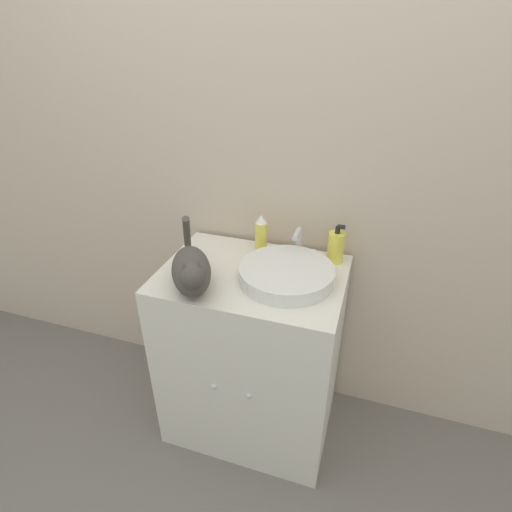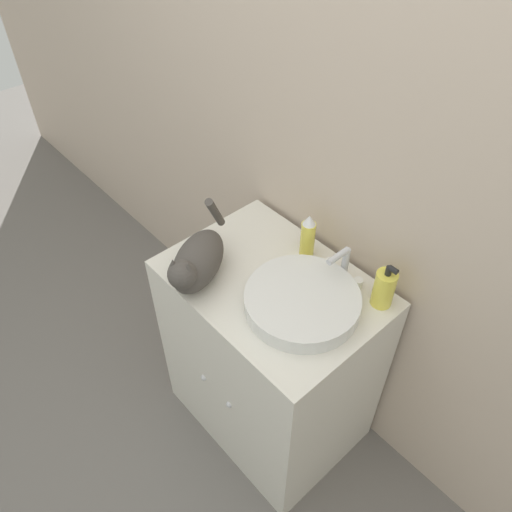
# 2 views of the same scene
# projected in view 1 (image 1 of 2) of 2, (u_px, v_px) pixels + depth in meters

# --- Properties ---
(ground_plane) EXTENTS (8.00, 8.00, 0.00)m
(ground_plane) POSITION_uv_depth(u_px,v_px,m) (234.00, 464.00, 1.81)
(ground_plane) COLOR slate
(wall_back) EXTENTS (6.00, 0.05, 2.50)m
(wall_back) POSITION_uv_depth(u_px,v_px,m) (275.00, 157.00, 1.66)
(wall_back) COLOR #C6B29E
(wall_back) RESTS_ON ground_plane
(vanity_cabinet) EXTENTS (0.74, 0.55, 0.86)m
(vanity_cabinet) POSITION_uv_depth(u_px,v_px,m) (253.00, 353.00, 1.81)
(vanity_cabinet) COLOR silver
(vanity_cabinet) RESTS_ON ground_plane
(sink_basin) EXTENTS (0.37, 0.37, 0.06)m
(sink_basin) POSITION_uv_depth(u_px,v_px,m) (287.00, 274.00, 1.54)
(sink_basin) COLOR silver
(sink_basin) RESTS_ON vanity_cabinet
(faucet) EXTENTS (0.16, 0.11, 0.14)m
(faucet) POSITION_uv_depth(u_px,v_px,m) (298.00, 244.00, 1.68)
(faucet) COLOR silver
(faucet) RESTS_ON vanity_cabinet
(cat) EXTENTS (0.26, 0.36, 0.24)m
(cat) POSITION_uv_depth(u_px,v_px,m) (191.00, 270.00, 1.46)
(cat) COLOR #47423D
(cat) RESTS_ON vanity_cabinet
(soap_bottle) EXTENTS (0.07, 0.07, 0.17)m
(soap_bottle) POSITION_uv_depth(u_px,v_px,m) (336.00, 247.00, 1.65)
(soap_bottle) COLOR #EADB4C
(soap_bottle) RESTS_ON vanity_cabinet
(spray_bottle) EXTENTS (0.05, 0.05, 0.17)m
(spray_bottle) POSITION_uv_depth(u_px,v_px,m) (261.00, 234.00, 1.71)
(spray_bottle) COLOR #EADB4C
(spray_bottle) RESTS_ON vanity_cabinet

